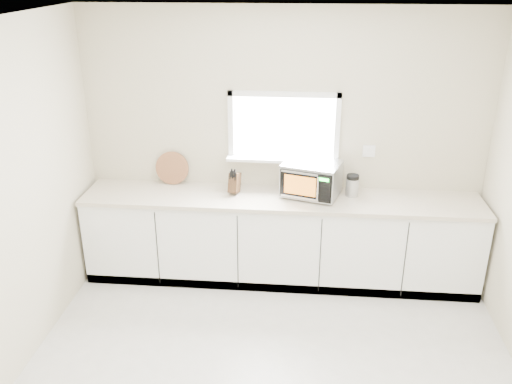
# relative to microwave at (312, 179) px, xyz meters

# --- Properties ---
(back_wall) EXTENTS (4.00, 0.17, 2.70)m
(back_wall) POSITION_rel_microwave_xyz_m (-0.29, 0.24, 0.26)
(back_wall) COLOR beige
(back_wall) RESTS_ON ground
(cabinets) EXTENTS (3.92, 0.60, 0.88)m
(cabinets) POSITION_rel_microwave_xyz_m (-0.29, -0.06, -0.66)
(cabinets) COLOR white
(cabinets) RESTS_ON ground
(countertop) EXTENTS (3.92, 0.64, 0.04)m
(countertop) POSITION_rel_microwave_xyz_m (-0.29, -0.07, -0.20)
(countertop) COLOR beige
(countertop) RESTS_ON cabinets
(microwave) EXTENTS (0.62, 0.54, 0.34)m
(microwave) POSITION_rel_microwave_xyz_m (0.00, 0.00, 0.00)
(microwave) COLOR black
(microwave) RESTS_ON countertop
(knife_block) EXTENTS (0.12, 0.20, 0.27)m
(knife_block) POSITION_rel_microwave_xyz_m (-0.76, -0.01, -0.06)
(knife_block) COLOR #4A301A
(knife_block) RESTS_ON countertop
(cutting_board) EXTENTS (0.34, 0.08, 0.34)m
(cutting_board) POSITION_rel_microwave_xyz_m (-1.43, 0.18, -0.01)
(cutting_board) COLOR #956239
(cutting_board) RESTS_ON countertop
(coffee_grinder) EXTENTS (0.15, 0.15, 0.22)m
(coffee_grinder) POSITION_rel_microwave_xyz_m (0.40, 0.03, -0.07)
(coffee_grinder) COLOR #ADB0B5
(coffee_grinder) RESTS_ON countertop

